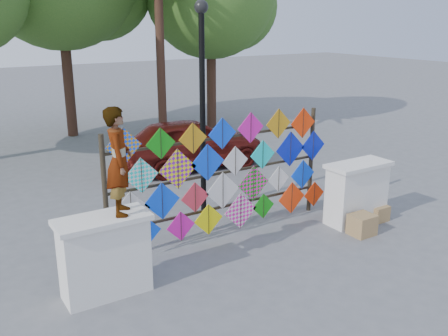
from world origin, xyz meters
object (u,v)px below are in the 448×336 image
(kite_rack, at_px, (226,175))
(lamppost, at_px, (202,90))
(sedan, at_px, (191,143))
(vendor_woman, at_px, (119,161))

(kite_rack, height_order, lamppost, lamppost)
(kite_rack, bearing_deg, lamppost, 80.20)
(kite_rack, distance_m, sedan, 4.70)
(lamppost, bearing_deg, sedan, 66.05)
(kite_rack, bearing_deg, vendor_woman, -159.31)
(kite_rack, xyz_separation_m, vendor_woman, (-2.46, -0.93, 0.88))
(vendor_woman, height_order, lamppost, lamppost)
(sedan, distance_m, lamppost, 3.95)
(vendor_woman, relative_size, sedan, 0.39)
(kite_rack, distance_m, vendor_woman, 2.78)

